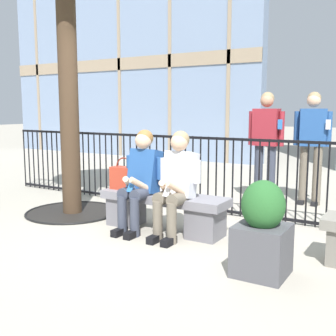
{
  "coord_description": "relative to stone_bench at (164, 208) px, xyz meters",
  "views": [
    {
      "loc": [
        2.57,
        -4.14,
        1.46
      ],
      "look_at": [
        0.0,
        0.1,
        0.75
      ],
      "focal_mm": 44.44,
      "sensor_mm": 36.0,
      "label": 1
    }
  ],
  "objects": [
    {
      "name": "building_facade_left",
      "position": [
        -5.42,
        6.38,
        4.24
      ],
      "size": [
        8.98,
        0.43,
        9.0
      ],
      "color": "#7A8EAD",
      "rests_on": "ground"
    },
    {
      "name": "stone_bench",
      "position": [
        0.0,
        0.0,
        0.0
      ],
      "size": [
        1.6,
        0.44,
        0.45
      ],
      "color": "slate",
      "rests_on": "ground"
    },
    {
      "name": "plaza_railing",
      "position": [
        -0.0,
        1.09,
        0.27
      ],
      "size": [
        7.53,
        0.04,
        1.07
      ],
      "color": "black",
      "rests_on": "ground"
    },
    {
      "name": "planter",
      "position": [
        1.45,
        -0.7,
        0.12
      ],
      "size": [
        0.45,
        0.45,
        0.85
      ],
      "color": "#4C4C51",
      "rests_on": "ground"
    },
    {
      "name": "handbag_on_bench",
      "position": [
        -0.58,
        -0.01,
        0.33
      ],
      "size": [
        0.34,
        0.17,
        0.41
      ],
      "color": "#B23823",
      "rests_on": "stone_bench"
    },
    {
      "name": "bystander_further_back",
      "position": [
        1.18,
        2.35,
        0.73
      ],
      "size": [
        0.55,
        0.32,
        1.71
      ],
      "color": "#6B6051",
      "rests_on": "ground"
    },
    {
      "name": "seated_person_companion",
      "position": [
        0.25,
        -0.13,
        0.38
      ],
      "size": [
        0.52,
        0.66,
        1.21
      ],
      "color": "#6B6051",
      "rests_on": "ground"
    },
    {
      "name": "bystander_at_railing",
      "position": [
        0.56,
        2.06,
        0.73
      ],
      "size": [
        0.55,
        0.27,
        1.71
      ],
      "color": "#383D4C",
      "rests_on": "ground"
    },
    {
      "name": "ground_plane",
      "position": [
        0.0,
        0.0,
        -0.27
      ],
      "size": [
        60.0,
        60.0,
        0.0
      ],
      "primitive_type": "plane",
      "color": "#A8A091"
    },
    {
      "name": "seated_person_with_phone",
      "position": [
        -0.25,
        -0.13,
        0.38
      ],
      "size": [
        0.52,
        0.66,
        1.21
      ],
      "color": "#383D4C",
      "rests_on": "ground"
    }
  ]
}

